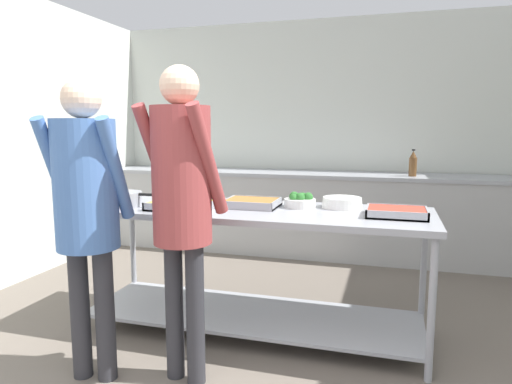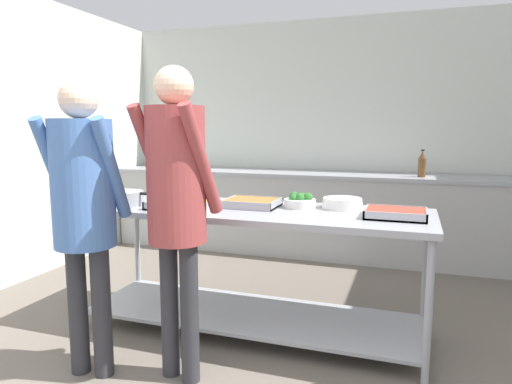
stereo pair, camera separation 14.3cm
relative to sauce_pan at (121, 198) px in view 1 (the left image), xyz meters
The scene contains 13 objects.
wall_rear 2.85m from the sauce_pan, 69.02° to the left, with size 5.05×0.06×2.65m.
wall_left 1.61m from the sauce_pan, 162.31° to the left, with size 0.06×4.44×2.65m.
back_counter 2.52m from the sauce_pan, 65.97° to the left, with size 4.89×0.65×0.93m.
serving_counter 0.98m from the sauce_pan, ahead, with size 2.39×0.78×0.88m.
sauce_pan is the anchor object (origin of this frame).
serving_tray_roast 0.46m from the sauce_pan, ahead, with size 0.43×0.32×0.05m.
serving_tray_vegetables 0.92m from the sauce_pan, 14.23° to the left, with size 0.36×0.30×0.05m.
broccoli_bowl 1.25m from the sauce_pan, 13.75° to the left, with size 0.22×0.22×0.11m.
plate_stack 1.54m from the sauce_pan, 13.74° to the left, with size 0.28×0.28×0.07m.
serving_tray_greens 1.86m from the sauce_pan, ahead, with size 0.37×0.29×0.05m.
guest_serving_left 0.93m from the sauce_pan, 36.88° to the right, with size 0.47×0.40×1.75m.
guest_serving_right 0.72m from the sauce_pan, 71.99° to the right, with size 0.46×0.36×1.68m.
water_bottle 2.97m from the sauce_pan, 46.88° to the left, with size 0.08×0.08×0.28m.
Camera 1 is at (0.78, -1.08, 1.42)m, focal length 32.00 mm.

